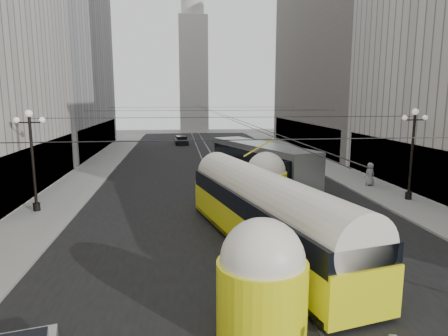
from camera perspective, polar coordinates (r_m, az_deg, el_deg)
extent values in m
cube|color=black|center=(41.10, -1.54, -0.15)|extent=(20.00, 85.00, 0.02)
cube|color=gray|center=(45.17, -17.29, 0.42)|extent=(4.00, 72.00, 0.15)
cube|color=gray|center=(47.03, 12.80, 0.99)|extent=(4.00, 72.00, 0.15)
cube|color=gray|center=(41.04, -2.58, -0.17)|extent=(0.12, 85.00, 0.04)
cube|color=gray|center=(41.17, -0.50, -0.13)|extent=(0.12, 85.00, 0.04)
cube|color=black|center=(33.89, -24.55, 0.19)|extent=(0.10, 18.00, 3.60)
cube|color=#999999|center=(58.55, -23.82, 15.81)|extent=(12.00, 28.00, 28.00)
cube|color=black|center=(57.01, -17.24, 4.28)|extent=(0.10, 25.20, 3.60)
cube|color=black|center=(35.01, 23.69, 0.54)|extent=(0.10, 18.00, 3.60)
cube|color=#514C47|center=(61.20, 16.94, 17.82)|extent=(12.00, 32.00, 32.00)
cube|color=black|center=(58.74, 10.90, 4.71)|extent=(0.10, 28.80, 3.60)
cube|color=#B2AFA8|center=(87.99, -4.40, 13.08)|extent=(6.00, 6.00, 24.00)
cylinder|color=#B2AFA8|center=(89.84, -4.53, 22.03)|extent=(4.80, 4.80, 4.00)
cylinder|color=black|center=(27.63, -25.61, 0.49)|extent=(0.18, 0.18, 6.00)
cylinder|color=black|center=(28.17, -25.19, -5.03)|extent=(0.44, 0.44, 0.50)
cylinder|color=black|center=(27.37, -26.02, 5.86)|extent=(1.60, 0.08, 0.08)
sphere|color=white|center=(27.34, -26.11, 7.01)|extent=(0.44, 0.44, 0.44)
sphere|color=white|center=(27.62, -27.52, 6.09)|extent=(0.36, 0.36, 0.36)
sphere|color=white|center=(27.12, -24.55, 6.26)|extent=(0.36, 0.36, 0.36)
cylinder|color=black|center=(30.72, 25.22, 1.38)|extent=(0.18, 0.18, 6.00)
cylinder|color=black|center=(31.20, 24.85, -3.61)|extent=(0.44, 0.44, 0.50)
cylinder|color=black|center=(30.48, 25.59, 6.22)|extent=(1.60, 0.08, 0.08)
sphere|color=white|center=(30.46, 25.67, 7.25)|extent=(0.44, 0.44, 0.44)
sphere|color=white|center=(30.08, 24.39, 6.56)|extent=(0.36, 0.36, 0.36)
sphere|color=white|center=(30.88, 26.80, 6.44)|extent=(0.36, 0.36, 0.36)
cylinder|color=black|center=(12.38, 10.19, 4.06)|extent=(25.00, 0.03, 0.03)
cylinder|color=black|center=(26.07, 1.26, 7.26)|extent=(25.00, 0.03, 0.03)
cylinder|color=black|center=(39.97, -1.51, 8.22)|extent=(25.00, 0.03, 0.03)
cylinder|color=black|center=(53.93, -2.86, 8.67)|extent=(25.00, 0.03, 0.03)
cylinder|color=black|center=(43.96, -1.98, 8.12)|extent=(0.03, 72.00, 0.03)
cylinder|color=black|center=(44.00, -1.46, 8.12)|extent=(0.03, 72.00, 0.03)
cube|color=yellow|center=(19.55, 5.79, -8.33)|extent=(6.03, 15.10, 1.80)
cube|color=black|center=(19.84, 5.75, -10.66)|extent=(5.93, 14.66, 0.32)
cube|color=black|center=(19.22, 5.85, -5.02)|extent=(6.00, 14.89, 0.90)
cylinder|color=silver|center=(19.14, 5.87, -4.10)|extent=(5.67, 14.81, 2.44)
cylinder|color=yellow|center=(12.75, 5.40, -18.25)|extent=(2.76, 2.76, 2.44)
sphere|color=silver|center=(12.20, 5.50, -12.98)|extent=(2.55, 2.55, 2.55)
cylinder|color=yellow|center=(26.59, 5.98, -3.15)|extent=(2.76, 2.76, 2.44)
sphere|color=silver|center=(26.33, 6.03, -0.45)|extent=(2.55, 2.55, 2.55)
sphere|color=#FFF2BF|center=(11.92, 5.27, -22.22)|extent=(0.36, 0.36, 0.36)
cube|color=#95989A|center=(34.35, 5.26, 0.71)|extent=(7.09, 13.48, 3.33)
cube|color=black|center=(34.27, 5.27, 1.62)|extent=(6.95, 13.05, 1.22)
cube|color=black|center=(27.95, 8.04, -0.69)|extent=(2.44, 0.95, 1.55)
cylinder|color=black|center=(30.01, 4.37, -2.91)|extent=(0.30, 1.11, 1.11)
cylinder|color=black|center=(30.65, 9.48, -2.74)|extent=(0.30, 1.11, 1.11)
cylinder|color=black|center=(38.64, 1.86, 0.03)|extent=(0.30, 1.11, 1.11)
cylinder|color=black|center=(39.14, 5.88, 0.11)|extent=(0.30, 1.11, 1.11)
cube|color=#BABABA|center=(49.45, 2.47, 2.11)|extent=(2.44, 4.56, 0.77)
cube|color=black|center=(49.38, 2.48, 2.74)|extent=(1.92, 2.60, 0.73)
cylinder|color=black|center=(47.91, 1.80, 1.68)|extent=(0.22, 0.62, 0.62)
cylinder|color=black|center=(48.16, 3.69, 1.71)|extent=(0.22, 0.62, 0.62)
cylinder|color=black|center=(50.79, 1.31, 2.16)|extent=(0.22, 0.62, 0.62)
cylinder|color=black|center=(51.04, 3.10, 2.18)|extent=(0.22, 0.62, 0.62)
cube|color=black|center=(63.23, -6.12, 3.78)|extent=(2.24, 4.36, 0.74)
cube|color=black|center=(63.18, -6.13, 4.25)|extent=(1.80, 2.47, 0.70)
cylinder|color=black|center=(61.84, -6.82, 3.49)|extent=(0.22, 0.59, 0.59)
cylinder|color=black|center=(61.85, -5.39, 3.51)|extent=(0.22, 0.59, 0.59)
cylinder|color=black|center=(64.66, -6.82, 3.77)|extent=(0.22, 0.59, 0.59)
cylinder|color=black|center=(64.67, -5.45, 3.80)|extent=(0.22, 0.59, 0.59)
imported|color=gray|center=(34.68, 20.14, -0.83)|extent=(1.04, 0.79, 1.89)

